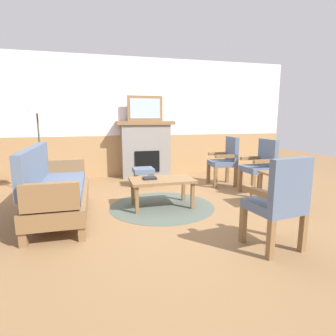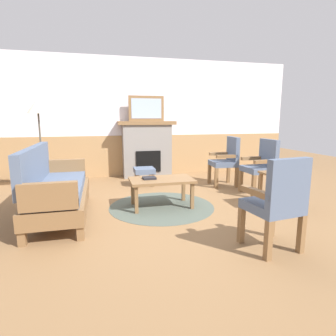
# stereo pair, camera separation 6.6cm
# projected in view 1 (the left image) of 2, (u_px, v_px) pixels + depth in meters

# --- Properties ---
(ground_plane) EXTENTS (14.00, 14.00, 0.00)m
(ground_plane) POSITION_uv_depth(u_px,v_px,m) (174.00, 207.00, 4.26)
(ground_plane) COLOR olive
(wall_back) EXTENTS (7.20, 0.14, 2.70)m
(wall_back) POSITION_uv_depth(u_px,v_px,m) (143.00, 120.00, 6.49)
(wall_back) COLOR white
(wall_back) RESTS_ON ground_plane
(fireplace) EXTENTS (1.30, 0.44, 1.28)m
(fireplace) POSITION_uv_depth(u_px,v_px,m) (146.00, 149.00, 6.37)
(fireplace) COLOR gray
(fireplace) RESTS_ON ground_plane
(framed_picture) EXTENTS (0.80, 0.04, 0.56)m
(framed_picture) POSITION_uv_depth(u_px,v_px,m) (145.00, 109.00, 6.21)
(framed_picture) COLOR brown
(framed_picture) RESTS_ON fireplace
(couch) EXTENTS (0.70, 1.80, 0.98)m
(couch) POSITION_uv_depth(u_px,v_px,m) (56.00, 190.00, 3.74)
(couch) COLOR brown
(couch) RESTS_ON ground_plane
(coffee_table) EXTENTS (0.96, 0.56, 0.44)m
(coffee_table) POSITION_uv_depth(u_px,v_px,m) (162.00, 182.00, 4.21)
(coffee_table) COLOR brown
(coffee_table) RESTS_ON ground_plane
(round_rug) EXTENTS (1.61, 1.61, 0.01)m
(round_rug) POSITION_uv_depth(u_px,v_px,m) (162.00, 206.00, 4.28)
(round_rug) COLOR #4C564C
(round_rug) RESTS_ON ground_plane
(book_on_table) EXTENTS (0.20, 0.16, 0.03)m
(book_on_table) POSITION_uv_depth(u_px,v_px,m) (150.00, 178.00, 4.18)
(book_on_table) COLOR black
(book_on_table) RESTS_ON coffee_table
(footstool) EXTENTS (0.40, 0.40, 0.36)m
(footstool) POSITION_uv_depth(u_px,v_px,m) (143.00, 172.00, 5.56)
(footstool) COLOR brown
(footstool) RESTS_ON ground_plane
(armchair_near_fireplace) EXTENTS (0.49, 0.49, 0.98)m
(armchair_near_fireplace) POSITION_uv_depth(u_px,v_px,m) (261.00, 164.00, 4.95)
(armchair_near_fireplace) COLOR brown
(armchair_near_fireplace) RESTS_ON ground_plane
(armchair_by_window_left) EXTENTS (0.51, 0.51, 0.98)m
(armchair_by_window_left) POSITION_uv_depth(u_px,v_px,m) (226.00, 159.00, 5.57)
(armchair_by_window_left) COLOR brown
(armchair_by_window_left) RESTS_ON ground_plane
(armchair_front_left) EXTENTS (0.54, 0.54, 0.98)m
(armchair_front_left) POSITION_uv_depth(u_px,v_px,m) (279.00, 200.00, 2.79)
(armchair_front_left) COLOR brown
(armchair_front_left) RESTS_ON ground_plane
(side_table) EXTENTS (0.44, 0.44, 0.55)m
(side_table) POSITION_uv_depth(u_px,v_px,m) (278.00, 180.00, 4.14)
(side_table) COLOR brown
(side_table) RESTS_ON ground_plane
(floor_lamp_by_couch) EXTENTS (0.36, 0.36, 1.68)m
(floor_lamp_by_couch) POSITION_uv_depth(u_px,v_px,m) (37.00, 112.00, 4.72)
(floor_lamp_by_couch) COLOR #332D28
(floor_lamp_by_couch) RESTS_ON ground_plane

